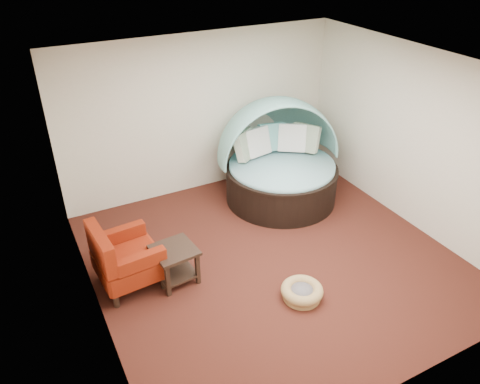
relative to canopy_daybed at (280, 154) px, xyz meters
name	(u,v)px	position (x,y,z in m)	size (l,w,h in m)	color
floor	(273,258)	(-1.03, -1.52, -0.83)	(5.00, 5.00, 0.00)	#471D14
wall_back	(201,115)	(-1.03, 0.98, 0.57)	(5.00, 5.00, 0.00)	beige
wall_front	(418,289)	(-1.03, -4.02, 0.57)	(5.00, 5.00, 0.00)	beige
wall_left	(85,224)	(-3.53, -1.52, 0.57)	(5.00, 5.00, 0.00)	beige
wall_right	(415,139)	(1.47, -1.52, 0.57)	(5.00, 5.00, 0.00)	beige
ceiling	(281,71)	(-1.03, -1.52, 1.97)	(5.00, 5.00, 0.00)	white
canopy_daybed	(280,154)	(0.00, 0.00, 0.00)	(2.36, 2.30, 1.79)	black
pet_basket	(302,292)	(-1.12, -2.41, -0.73)	(0.73, 0.73, 0.20)	#987045
red_armchair	(124,258)	(-3.09, -1.08, -0.38)	(0.90, 0.90, 0.98)	black
side_table	(175,260)	(-2.46, -1.30, -0.48)	(0.61, 0.61, 0.53)	black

